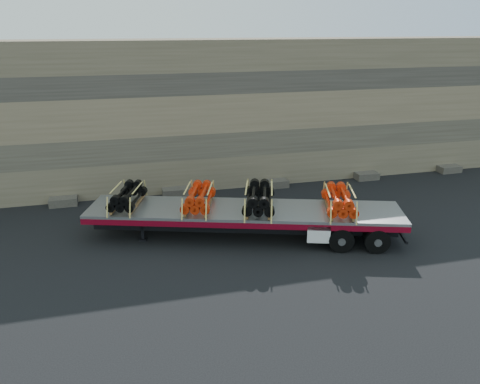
{
  "coord_description": "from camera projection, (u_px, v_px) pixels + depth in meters",
  "views": [
    {
      "loc": [
        -5.22,
        -16.19,
        7.65
      ],
      "look_at": [
        -0.93,
        0.46,
        1.47
      ],
      "focal_mm": 35.0,
      "sensor_mm": 36.0,
      "label": 1
    }
  ],
  "objects": [
    {
      "name": "ground",
      "position": [
        265.0,
        229.0,
        18.57
      ],
      "size": [
        120.0,
        120.0,
        0.0
      ],
      "primitive_type": "plane",
      "color": "black",
      "rests_on": "ground"
    },
    {
      "name": "bundle_midrear",
      "position": [
        259.0,
        199.0,
        17.28
      ],
      "size": [
        1.78,
        2.51,
        0.8
      ],
      "primitive_type": null,
      "rotation": [
        0.0,
        0.0,
        -0.31
      ],
      "color": "black",
      "rests_on": "trailer"
    },
    {
      "name": "bundle_front",
      "position": [
        127.0,
        197.0,
        17.58
      ],
      "size": [
        1.57,
        2.22,
        0.71
      ],
      "primitive_type": null,
      "rotation": [
        0.0,
        0.0,
        -0.31
      ],
      "color": "black",
      "rests_on": "trailer"
    },
    {
      "name": "rock_wall",
      "position": [
        228.0,
        112.0,
        23.3
      ],
      "size": [
        44.0,
        3.0,
        7.0
      ],
      "primitive_type": "cube",
      "color": "#7A6B54",
      "rests_on": "ground"
    },
    {
      "name": "bundle_rear",
      "position": [
        339.0,
        201.0,
        17.11
      ],
      "size": [
        1.69,
        2.38,
        0.76
      ],
      "primitive_type": null,
      "rotation": [
        0.0,
        0.0,
        -0.31
      ],
      "color": "red",
      "rests_on": "trailer"
    },
    {
      "name": "trailer",
      "position": [
        244.0,
        223.0,
        17.64
      ],
      "size": [
        11.8,
        5.75,
        1.17
      ],
      "primitive_type": null,
      "rotation": [
        0.0,
        0.0,
        -0.31
      ],
      "color": "#A8ABB0",
      "rests_on": "ground"
    },
    {
      "name": "bundle_midfront",
      "position": [
        199.0,
        198.0,
        17.42
      ],
      "size": [
        1.64,
        2.3,
        0.74
      ],
      "primitive_type": null,
      "rotation": [
        0.0,
        0.0,
        -0.31
      ],
      "color": "red",
      "rests_on": "trailer"
    }
  ]
}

